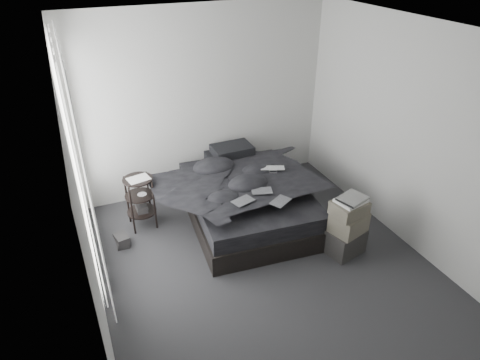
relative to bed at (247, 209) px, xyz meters
name	(u,v)px	position (x,y,z in m)	size (l,w,h in m)	color
floor	(267,269)	(-0.20, -1.02, -0.13)	(3.60, 4.20, 0.01)	#2C2C2E
ceiling	(277,33)	(-0.20, -1.02, 2.47)	(3.60, 4.20, 0.01)	white
wall_back	(203,103)	(-0.20, 1.08, 1.17)	(3.60, 0.01, 2.60)	beige
wall_front	(429,322)	(-0.20, -3.12, 1.17)	(3.60, 0.01, 2.60)	beige
wall_left	(82,209)	(-2.00, -1.02, 1.17)	(0.01, 4.20, 2.60)	beige
wall_right	(413,139)	(1.60, -1.02, 1.17)	(0.01, 4.20, 2.60)	beige
window_left	(75,159)	(-1.98, -0.12, 1.22)	(0.02, 2.00, 2.30)	white
curtain_left	(81,164)	(-1.93, -0.12, 1.15)	(0.06, 2.12, 2.48)	white
bed	(247,209)	(0.00, 0.00, 0.00)	(1.49, 1.96, 0.27)	black
mattress	(248,194)	(0.00, 0.00, 0.24)	(1.43, 1.91, 0.21)	black
duvet	(249,182)	(0.00, -0.05, 0.46)	(1.45, 1.68, 0.23)	black
pillow_lower	(227,158)	(0.02, 0.76, 0.41)	(0.59, 0.40, 0.13)	black
pillow_upper	(232,150)	(0.08, 0.74, 0.54)	(0.55, 0.38, 0.12)	black
laptop	(273,165)	(0.36, 0.02, 0.58)	(0.31, 0.20, 0.02)	silver
comic_a	(243,196)	(-0.28, -0.50, 0.58)	(0.25, 0.16, 0.01)	black
comic_b	(262,185)	(0.01, -0.38, 0.58)	(0.25, 0.16, 0.01)	black
comic_c	(281,195)	(0.11, -0.68, 0.59)	(0.25, 0.16, 0.01)	black
side_stand	(141,203)	(-1.32, 0.39, 0.21)	(0.37, 0.37, 0.69)	black
papers	(138,179)	(-1.31, 0.38, 0.56)	(0.27, 0.20, 0.01)	white
floor_books	(122,240)	(-1.65, 0.07, -0.06)	(0.15, 0.21, 0.15)	black
box_lower	(345,241)	(0.78, -1.10, 0.02)	(0.42, 0.33, 0.31)	black
box_mid	(349,222)	(0.79, -1.11, 0.30)	(0.39, 0.31, 0.24)	#565144
box_upper	(349,208)	(0.77, -1.10, 0.50)	(0.37, 0.30, 0.16)	#565144
art_book_white	(351,201)	(0.78, -1.10, 0.59)	(0.32, 0.26, 0.03)	silver
art_book_snake	(352,198)	(0.79, -1.11, 0.62)	(0.31, 0.25, 0.03)	silver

